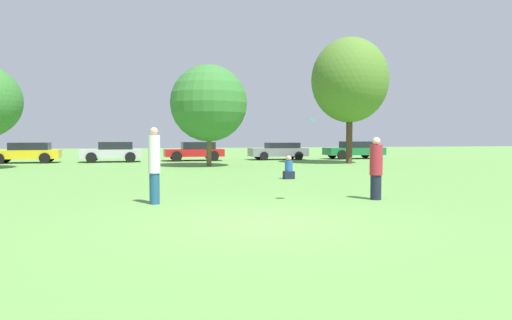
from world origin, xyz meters
TOP-DOWN VIEW (x-y plane):
  - ground_plane at (0.00, 0.00)m, footprint 120.00×120.00m
  - person_thrower at (-2.06, 3.01)m, footprint 0.29×0.29m
  - person_catcher at (3.71, 2.54)m, footprint 0.34×0.34m
  - frisbee at (1.81, 2.38)m, footprint 0.26×0.25m
  - bystander_sitting at (3.25, 9.01)m, footprint 0.41×0.34m
  - tree_1 at (1.19, 17.57)m, footprint 4.28×4.28m
  - tree_2 at (10.01, 18.42)m, footprint 4.71×4.71m
  - parked_car_yellow at (-9.61, 23.59)m, footprint 4.25×2.03m
  - parked_car_silver at (-4.36, 23.50)m, footprint 3.89×2.09m
  - parked_car_red at (1.07, 24.08)m, footprint 4.07×2.09m
  - parked_car_grey at (7.15, 24.22)m, footprint 4.20×1.93m
  - parked_car_green at (13.06, 24.16)m, footprint 4.48×2.00m

SIDE VIEW (x-z plane):
  - ground_plane at x=0.00m, z-range 0.00..0.00m
  - bystander_sitting at x=3.25m, z-range -0.08..0.85m
  - parked_car_grey at x=7.15m, z-range 0.03..1.26m
  - parked_car_yellow at x=-9.61m, z-range 0.04..1.32m
  - parked_car_red at x=1.07m, z-range 0.04..1.33m
  - parked_car_green at x=13.06m, z-range 0.04..1.34m
  - parked_car_silver at x=-4.36m, z-range 0.03..1.35m
  - person_catcher at x=3.71m, z-range 0.00..1.67m
  - person_thrower at x=-2.06m, z-range 0.02..1.94m
  - frisbee at x=1.81m, z-range 2.06..2.16m
  - tree_1 at x=1.19m, z-range 0.69..6.36m
  - tree_2 at x=10.01m, z-range 1.25..8.99m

